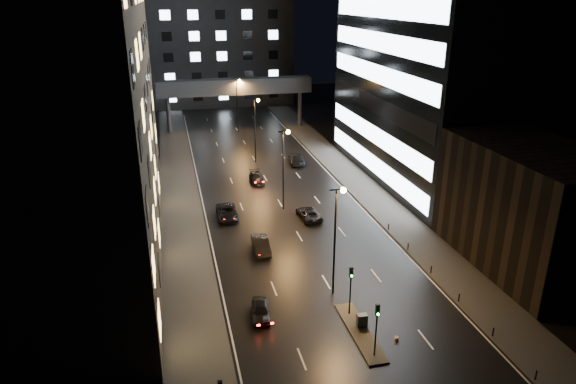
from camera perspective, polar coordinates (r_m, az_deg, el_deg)
name	(u,v)px	position (r m, az deg, el deg)	size (l,w,h in m)	color
ground	(265,178)	(75.35, -2.55, 1.57)	(160.00, 160.00, 0.00)	black
sidewalk_left	(180,197)	(69.49, -11.92, -0.54)	(5.00, 110.00, 0.15)	#383533
sidewalk_right	(358,182)	(74.06, 7.74, 1.10)	(5.00, 110.00, 0.15)	#383533
building_left	(61,53)	(54.87, -23.87, 13.98)	(15.00, 48.00, 40.00)	#2D2319
building_right_low	(530,208)	(54.49, 25.28, -1.60)	(10.00, 18.00, 12.00)	black
building_right_glass	(451,16)	(76.10, 17.63, 18.17)	(20.00, 36.00, 45.00)	black
building_far	(219,51)	(129.11, -7.72, 15.28)	(34.00, 14.00, 25.00)	#333335
skybridge	(235,87)	(102.06, -5.89, 11.50)	(30.00, 3.00, 10.00)	#333335
median_island	(360,332)	(42.67, 7.97, -15.13)	(1.60, 8.00, 0.15)	#383533
traffic_signal_near	(351,283)	(42.93, 6.98, -10.00)	(0.28, 0.34, 4.40)	black
traffic_signal_far	(377,322)	(38.68, 9.83, -14.03)	(0.28, 0.34, 4.40)	black
bollard_row	(444,284)	(49.72, 16.98, -9.72)	(0.12, 25.12, 0.90)	black
streetlight_near	(337,228)	(44.20, 5.46, -3.97)	(1.45, 0.50, 10.15)	black
streetlight_mid_a	(285,159)	(62.18, -0.39, 3.64)	(1.45, 0.50, 10.15)	black
streetlight_mid_b	(256,122)	(81.11, -3.59, 7.75)	(1.45, 0.50, 10.15)	black
streetlight_far	(238,99)	(100.46, -5.60, 10.29)	(1.45, 0.50, 10.15)	black
car_away_a	(261,310)	(43.77, -3.06, -12.99)	(1.50, 3.74, 1.27)	black
car_away_b	(261,245)	(53.77, -3.02, -5.93)	(1.58, 4.53, 1.49)	black
car_away_c	(227,212)	(62.06, -6.79, -2.25)	(2.37, 5.15, 1.43)	black
car_away_d	(257,178)	(73.58, -3.49, 1.60)	(1.83, 4.50, 1.31)	black
car_toward_a	(309,214)	(61.47, 2.32, -2.41)	(2.17, 4.71, 1.31)	black
car_toward_b	(296,159)	(81.64, 0.95, 3.73)	(2.24, 5.50, 1.60)	black
utility_cabinet	(362,320)	(42.91, 8.22, -13.92)	(0.82, 0.54, 1.06)	#434345
cone_a	(397,338)	(42.26, 11.99, -15.58)	(0.37, 0.37, 0.46)	#FF480D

